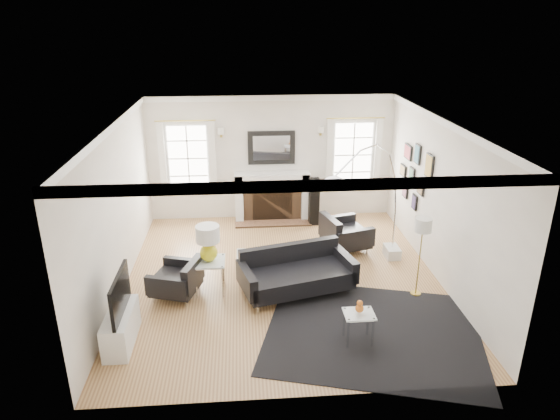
{
  "coord_description": "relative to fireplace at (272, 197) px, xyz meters",
  "views": [
    {
      "loc": [
        -0.66,
        -7.85,
        4.39
      ],
      "look_at": [
        -0.02,
        0.3,
        1.2
      ],
      "focal_mm": 32.0,
      "sensor_mm": 36.0,
      "label": 1
    }
  ],
  "objects": [
    {
      "name": "coffee_table",
      "position": [
        -0.41,
        -2.63,
        -0.22
      ],
      "size": [
        0.79,
        0.79,
        0.35
      ],
      "color": "silver",
      "rests_on": "floor"
    },
    {
      "name": "side_table_left",
      "position": [
        -1.26,
        -3.13,
        -0.08
      ],
      "size": [
        0.52,
        0.52,
        0.57
      ],
      "color": "silver",
      "rests_on": "floor"
    },
    {
      "name": "mantel_mirror",
      "position": [
        0.0,
        0.16,
        1.11
      ],
      "size": [
        1.05,
        0.07,
        0.75
      ],
      "color": "black",
      "rests_on": "back_wall"
    },
    {
      "name": "armchair_right",
      "position": [
        1.3,
        -1.73,
        -0.2
      ],
      "size": [
        1.02,
        1.09,
        0.61
      ],
      "color": "black",
      "rests_on": "floor"
    },
    {
      "name": "armchair_left",
      "position": [
        -1.77,
        -3.26,
        -0.24
      ],
      "size": [
        0.92,
        0.98,
        0.55
      ],
      "color": "black",
      "rests_on": "floor"
    },
    {
      "name": "orange_vase",
      "position": [
        0.93,
        -4.73,
        0.04
      ],
      "size": [
        0.12,
        0.12,
        0.19
      ],
      "color": "#CC641A",
      "rests_on": "nesting_table"
    },
    {
      "name": "gallery_wall",
      "position": [
        2.72,
        -1.5,
        0.99
      ],
      "size": [
        0.04,
        1.73,
        1.29
      ],
      "color": "black",
      "rests_on": "right_wall"
    },
    {
      "name": "left_wall",
      "position": [
        -2.75,
        -2.79,
        0.86
      ],
      "size": [
        0.04,
        6.0,
        2.8
      ],
      "primitive_type": "cube",
      "color": "beige",
      "rests_on": "floor"
    },
    {
      "name": "window_left",
      "position": [
        -1.85,
        0.16,
        0.92
      ],
      "size": [
        1.24,
        0.15,
        1.62
      ],
      "color": "white",
      "rests_on": "back_wall"
    },
    {
      "name": "nesting_table",
      "position": [
        0.93,
        -4.73,
        -0.18
      ],
      "size": [
        0.43,
        0.36,
        0.47
      ],
      "color": "silver",
      "rests_on": "floor"
    },
    {
      "name": "crown_molding",
      "position": [
        0.0,
        -2.79,
        2.2
      ],
      "size": [
        5.5,
        6.0,
        0.12
      ],
      "primitive_type": "cube",
      "color": "white",
      "rests_on": "back_wall"
    },
    {
      "name": "fireplace",
      "position": [
        0.0,
        0.0,
        0.0
      ],
      "size": [
        1.7,
        0.69,
        1.11
      ],
      "color": "white",
      "rests_on": "floor"
    },
    {
      "name": "arc_floor_lamp",
      "position": [
        1.48,
        -2.72,
        0.8
      ],
      "size": [
        1.75,
        1.62,
        2.48
      ],
      "color": "silver",
      "rests_on": "floor"
    },
    {
      "name": "window_right",
      "position": [
        1.85,
        0.16,
        0.92
      ],
      "size": [
        1.24,
        0.15,
        1.62
      ],
      "color": "white",
      "rests_on": "back_wall"
    },
    {
      "name": "ceiling",
      "position": [
        0.0,
        -2.79,
        2.26
      ],
      "size": [
        5.5,
        6.0,
        0.02
      ],
      "primitive_type": "cube",
      "color": "white",
      "rests_on": "back_wall"
    },
    {
      "name": "right_wall",
      "position": [
        2.75,
        -2.79,
        0.86
      ],
      "size": [
        0.04,
        6.0,
        2.8
      ],
      "primitive_type": "cube",
      "color": "beige",
      "rests_on": "floor"
    },
    {
      "name": "stick_floor_lamp",
      "position": [
        2.2,
        -3.52,
        0.66
      ],
      "size": [
        0.28,
        0.28,
        1.39
      ],
      "color": "gold",
      "rests_on": "floor"
    },
    {
      "name": "gourd_lamp",
      "position": [
        -1.26,
        -3.13,
        0.39
      ],
      "size": [
        0.39,
        0.39,
        0.63
      ],
      "color": "yellow",
      "rests_on": "side_table_left"
    },
    {
      "name": "front_wall",
      "position": [
        0.0,
        -5.79,
        0.86
      ],
      "size": [
        5.5,
        0.04,
        2.8
      ],
      "primitive_type": "cube",
      "color": "beige",
      "rests_on": "floor"
    },
    {
      "name": "area_rug",
      "position": [
        1.21,
        -4.54,
        -0.54
      ],
      "size": [
        3.68,
        3.32,
        0.01
      ],
      "primitive_type": "cube",
      "rotation": [
        0.0,
        0.0,
        -0.27
      ],
      "color": "black",
      "rests_on": "floor"
    },
    {
      "name": "back_wall",
      "position": [
        0.0,
        0.21,
        0.86
      ],
      "size": [
        5.5,
        0.04,
        2.8
      ],
      "primitive_type": "cube",
      "color": "beige",
      "rests_on": "floor"
    },
    {
      "name": "tv_unit",
      "position": [
        -2.44,
        -4.49,
        -0.21
      ],
      "size": [
        0.35,
        1.0,
        1.09
      ],
      "color": "white",
      "rests_on": "floor"
    },
    {
      "name": "sofa",
      "position": [
        0.19,
        -3.24,
        -0.21
      ],
      "size": [
        2.05,
        1.32,
        0.62
      ],
      "color": "black",
      "rests_on": "floor"
    },
    {
      "name": "speaker_tower",
      "position": [
        0.91,
        -0.35,
        -0.01
      ],
      "size": [
        0.23,
        0.23,
        1.07
      ],
      "primitive_type": "cube",
      "rotation": [
        0.0,
        0.0,
        0.06
      ],
      "color": "black",
      "rests_on": "floor"
    },
    {
      "name": "floor",
      "position": [
        0.0,
        -2.79,
        -0.54
      ],
      "size": [
        6.0,
        6.0,
        0.0
      ],
      "primitive_type": "plane",
      "color": "#8F5F3C",
      "rests_on": "ground"
    }
  ]
}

